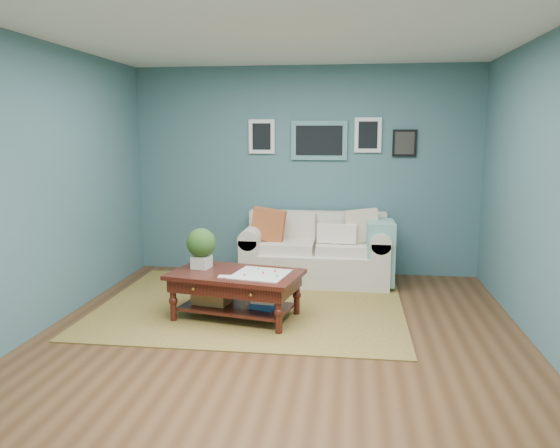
# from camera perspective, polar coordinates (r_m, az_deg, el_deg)

# --- Properties ---
(room_shell) EXTENTS (5.00, 5.02, 2.70)m
(room_shell) POSITION_cam_1_polar(r_m,az_deg,el_deg) (4.76, 0.10, 3.60)
(room_shell) COLOR brown
(room_shell) RESTS_ON ground
(area_rug) EXTENTS (3.21, 2.57, 0.01)m
(area_rug) POSITION_cam_1_polar(r_m,az_deg,el_deg) (5.99, -2.92, -8.44)
(area_rug) COLOR brown
(area_rug) RESTS_ON ground
(loveseat) EXTENTS (1.85, 0.84, 0.95)m
(loveseat) POSITION_cam_1_polar(r_m,az_deg,el_deg) (6.83, 4.42, -2.88)
(loveseat) COLOR beige
(loveseat) RESTS_ON ground
(coffee_table) EXTENTS (1.39, 0.97, 0.89)m
(coffee_table) POSITION_cam_1_polar(r_m,az_deg,el_deg) (5.52, -5.26, -5.80)
(coffee_table) COLOR #330A09
(coffee_table) RESTS_ON ground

